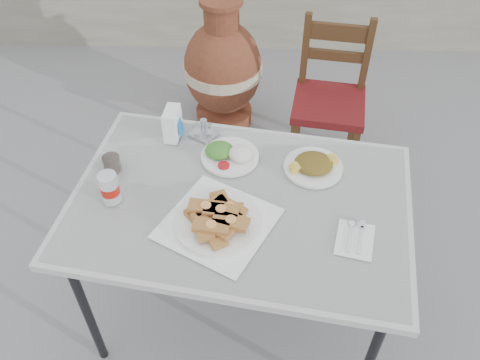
{
  "coord_description": "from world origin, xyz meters",
  "views": [
    {
      "loc": [
        0.05,
        -1.16,
        2.07
      ],
      "look_at": [
        0.01,
        0.13,
        0.78
      ],
      "focal_mm": 38.0,
      "sensor_mm": 36.0,
      "label": 1
    }
  ],
  "objects_px": {
    "napkin_holder": "(172,124)",
    "chair": "(330,98)",
    "salad_chopped_plate": "(313,165)",
    "salad_rice_plate": "(229,154)",
    "condiment_caddy": "(203,131)",
    "soda_can": "(110,188)",
    "cola_glass": "(111,161)",
    "terracotta_urn": "(223,69)",
    "pide_plate": "(218,217)",
    "cafe_table": "(240,209)"
  },
  "relations": [
    {
      "from": "napkin_holder",
      "to": "chair",
      "type": "xyz_separation_m",
      "value": [
        0.73,
        0.69,
        -0.36
      ]
    },
    {
      "from": "salad_chopped_plate",
      "to": "chair",
      "type": "height_order",
      "value": "chair"
    },
    {
      "from": "salad_rice_plate",
      "to": "condiment_caddy",
      "type": "bearing_deg",
      "value": 130.5
    },
    {
      "from": "soda_can",
      "to": "cola_glass",
      "type": "relative_size",
      "value": 1.16
    },
    {
      "from": "chair",
      "to": "terracotta_urn",
      "type": "bearing_deg",
      "value": 158.03
    },
    {
      "from": "pide_plate",
      "to": "terracotta_urn",
      "type": "height_order",
      "value": "terracotta_urn"
    },
    {
      "from": "cafe_table",
      "to": "salad_chopped_plate",
      "type": "height_order",
      "value": "salad_chopped_plate"
    },
    {
      "from": "salad_rice_plate",
      "to": "salad_chopped_plate",
      "type": "relative_size",
      "value": 1.0
    },
    {
      "from": "terracotta_urn",
      "to": "soda_can",
      "type": "bearing_deg",
      "value": -102.35
    },
    {
      "from": "cafe_table",
      "to": "salad_rice_plate",
      "type": "xyz_separation_m",
      "value": [
        -0.05,
        0.22,
        0.07
      ]
    },
    {
      "from": "soda_can",
      "to": "chair",
      "type": "bearing_deg",
      "value": 49.15
    },
    {
      "from": "soda_can",
      "to": "terracotta_urn",
      "type": "xyz_separation_m",
      "value": [
        0.31,
        1.41,
        -0.41
      ]
    },
    {
      "from": "cafe_table",
      "to": "chair",
      "type": "bearing_deg",
      "value": 66.26
    },
    {
      "from": "cafe_table",
      "to": "soda_can",
      "type": "distance_m",
      "value": 0.47
    },
    {
      "from": "salad_chopped_plate",
      "to": "cola_glass",
      "type": "relative_size",
      "value": 2.16
    },
    {
      "from": "napkin_holder",
      "to": "chair",
      "type": "relative_size",
      "value": 0.15
    },
    {
      "from": "salad_rice_plate",
      "to": "napkin_holder",
      "type": "distance_m",
      "value": 0.27
    },
    {
      "from": "condiment_caddy",
      "to": "chair",
      "type": "relative_size",
      "value": 0.15
    },
    {
      "from": "soda_can",
      "to": "chair",
      "type": "height_order",
      "value": "soda_can"
    },
    {
      "from": "pide_plate",
      "to": "cola_glass",
      "type": "distance_m",
      "value": 0.49
    },
    {
      "from": "cafe_table",
      "to": "chair",
      "type": "xyz_separation_m",
      "value": [
        0.45,
        1.03,
        -0.24
      ]
    },
    {
      "from": "condiment_caddy",
      "to": "cafe_table",
      "type": "bearing_deg",
      "value": -65.66
    },
    {
      "from": "cafe_table",
      "to": "cola_glass",
      "type": "distance_m",
      "value": 0.51
    },
    {
      "from": "salad_rice_plate",
      "to": "soda_can",
      "type": "height_order",
      "value": "soda_can"
    },
    {
      "from": "cafe_table",
      "to": "condiment_caddy",
      "type": "distance_m",
      "value": 0.39
    },
    {
      "from": "napkin_holder",
      "to": "terracotta_urn",
      "type": "distance_m",
      "value": 1.14
    },
    {
      "from": "cola_glass",
      "to": "salad_rice_plate",
      "type": "bearing_deg",
      "value": 10.3
    },
    {
      "from": "cafe_table",
      "to": "salad_rice_plate",
      "type": "relative_size",
      "value": 5.89
    },
    {
      "from": "napkin_holder",
      "to": "chair",
      "type": "bearing_deg",
      "value": 49.96
    },
    {
      "from": "soda_can",
      "to": "condiment_caddy",
      "type": "height_order",
      "value": "soda_can"
    },
    {
      "from": "condiment_caddy",
      "to": "terracotta_urn",
      "type": "distance_m",
      "value": 1.11
    },
    {
      "from": "salad_rice_plate",
      "to": "terracotta_urn",
      "type": "distance_m",
      "value": 1.24
    },
    {
      "from": "salad_rice_plate",
      "to": "soda_can",
      "type": "xyz_separation_m",
      "value": [
        -0.41,
        -0.24,
        0.04
      ]
    },
    {
      "from": "salad_rice_plate",
      "to": "terracotta_urn",
      "type": "relative_size",
      "value": 0.27
    },
    {
      "from": "salad_rice_plate",
      "to": "cola_glass",
      "type": "relative_size",
      "value": 2.16
    },
    {
      "from": "salad_chopped_plate",
      "to": "terracotta_urn",
      "type": "relative_size",
      "value": 0.27
    },
    {
      "from": "salad_rice_plate",
      "to": "cola_glass",
      "type": "distance_m",
      "value": 0.44
    },
    {
      "from": "condiment_caddy",
      "to": "chair",
      "type": "distance_m",
      "value": 0.97
    },
    {
      "from": "salad_rice_plate",
      "to": "napkin_holder",
      "type": "height_order",
      "value": "napkin_holder"
    },
    {
      "from": "cafe_table",
      "to": "soda_can",
      "type": "relative_size",
      "value": 10.95
    },
    {
      "from": "pide_plate",
      "to": "napkin_holder",
      "type": "distance_m",
      "value": 0.5
    },
    {
      "from": "salad_rice_plate",
      "to": "salad_chopped_plate",
      "type": "bearing_deg",
      "value": -9.06
    },
    {
      "from": "chair",
      "to": "napkin_holder",
      "type": "bearing_deg",
      "value": -127.68
    },
    {
      "from": "soda_can",
      "to": "chair",
      "type": "distance_m",
      "value": 1.43
    },
    {
      "from": "condiment_caddy",
      "to": "soda_can",
      "type": "bearing_deg",
      "value": -129.1
    },
    {
      "from": "salad_rice_plate",
      "to": "salad_chopped_plate",
      "type": "height_order",
      "value": "salad_rice_plate"
    },
    {
      "from": "soda_can",
      "to": "chair",
      "type": "relative_size",
      "value": 0.14
    },
    {
      "from": "terracotta_urn",
      "to": "salad_chopped_plate",
      "type": "bearing_deg",
      "value": -71.15
    },
    {
      "from": "pide_plate",
      "to": "salad_rice_plate",
      "type": "height_order",
      "value": "pide_plate"
    },
    {
      "from": "salad_chopped_plate",
      "to": "condiment_caddy",
      "type": "height_order",
      "value": "condiment_caddy"
    }
  ]
}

